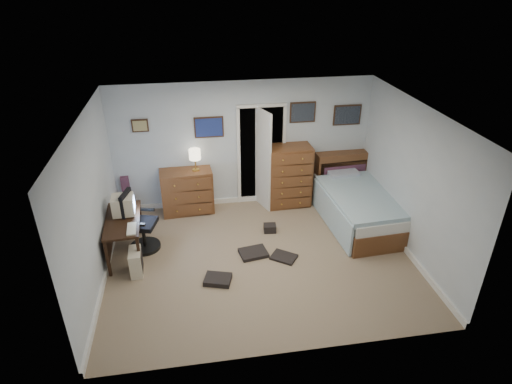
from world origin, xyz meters
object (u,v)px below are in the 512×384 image
(low_dresser, at_px, (187,191))
(tall_dresser, at_px, (289,176))
(bed, at_px, (357,207))
(computer_desk, at_px, (119,228))
(office_chair, at_px, (139,227))

(low_dresser, relative_size, tall_dresser, 0.79)
(low_dresser, bearing_deg, bed, -20.48)
(computer_desk, distance_m, bed, 4.28)
(low_dresser, bearing_deg, office_chair, -129.63)
(tall_dresser, xyz_separation_m, bed, (1.12, -0.90, -0.29))
(computer_desk, distance_m, tall_dresser, 3.39)
(low_dresser, xyz_separation_m, bed, (3.13, -0.93, -0.10))
(office_chair, bearing_deg, computer_desk, -141.10)
(tall_dresser, relative_size, bed, 0.56)
(office_chair, bearing_deg, tall_dresser, 36.83)
(office_chair, xyz_separation_m, tall_dresser, (2.84, 1.12, 0.21))
(computer_desk, height_order, office_chair, office_chair)
(computer_desk, height_order, bed, bed)
(computer_desk, height_order, low_dresser, low_dresser)
(low_dresser, height_order, tall_dresser, tall_dresser)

